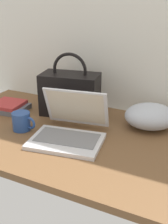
% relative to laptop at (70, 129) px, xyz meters
% --- Properties ---
extents(desk, '(1.60, 0.76, 0.03)m').
position_rel_laptop_xyz_m(desk, '(0.09, 0.04, -0.06)').
color(desk, brown).
rests_on(desk, ground).
extents(laptop, '(0.35, 0.34, 0.21)m').
position_rel_laptop_xyz_m(laptop, '(0.00, 0.00, 0.00)').
color(laptop, silver).
rests_on(laptop, desk).
extents(coffee_mug, '(0.12, 0.09, 0.09)m').
position_rel_laptop_xyz_m(coffee_mug, '(-0.24, -0.03, -0.00)').
color(coffee_mug, '#26478C').
rests_on(coffee_mug, desk).
extents(handbag, '(0.32, 0.21, 0.33)m').
position_rel_laptop_xyz_m(handbag, '(-0.13, 0.25, 0.07)').
color(handbag, black).
rests_on(handbag, desk).
extents(book_stack, '(0.22, 0.18, 0.05)m').
position_rel_laptop_xyz_m(book_stack, '(-0.47, 0.14, -0.02)').
color(book_stack, '#595960').
rests_on(book_stack, desk).
extents(cushion, '(0.31, 0.29, 0.12)m').
position_rel_laptop_xyz_m(cushion, '(0.29, 0.27, 0.01)').
color(cushion, '#B2B7C1').
rests_on(cushion, desk).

